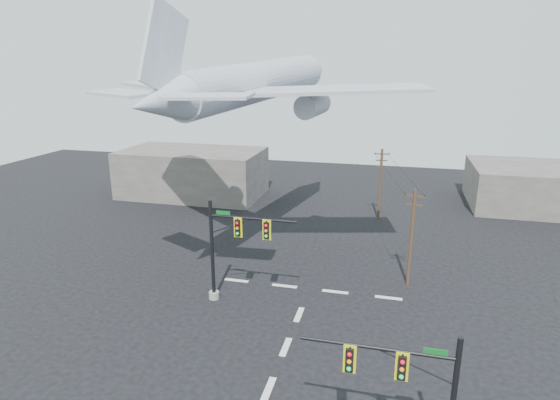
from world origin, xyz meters
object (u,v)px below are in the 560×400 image
(utility_pole_b, at_px, (380,183))
(airliner, at_px, (257,83))
(utility_pole_a, at_px, (411,236))
(signal_mast_far, at_px, (229,250))

(utility_pole_b, height_order, airliner, airliner)
(airliner, bearing_deg, utility_pole_a, -94.56)
(utility_pole_b, bearing_deg, utility_pole_a, -84.18)
(utility_pole_a, distance_m, airliner, 17.86)
(signal_mast_far, distance_m, utility_pole_b, 23.83)
(utility_pole_a, distance_m, utility_pole_b, 16.22)
(signal_mast_far, height_order, airliner, airliner)
(signal_mast_far, xyz_separation_m, airliner, (-0.71, 9.81, 11.19))
(airliner, bearing_deg, signal_mast_far, -164.03)
(utility_pole_a, bearing_deg, signal_mast_far, -145.10)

